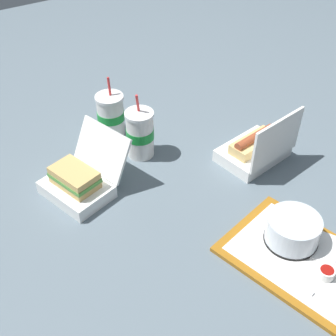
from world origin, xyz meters
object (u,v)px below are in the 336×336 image
food_tray (301,260)px  cake_container (293,231)px  clamshell_hotdog_corner (256,149)px  soda_cup_back (139,134)px  plastic_fork (292,281)px  clamshell_sandwich_center (79,181)px  ketchup_cup (326,273)px  soda_cup_front (111,115)px

food_tray → cake_container: 0.07m
clamshell_hotdog_corner → soda_cup_back: size_ratio=1.06×
plastic_fork → clamshell_sandwich_center: (0.56, 0.29, 0.03)m
food_tray → ketchup_cup: (-0.07, -0.01, 0.02)m
clamshell_sandwich_center → soda_cup_back: size_ratio=1.18×
cake_container → clamshell_hotdog_corner: size_ratio=0.60×
food_tray → clamshell_sandwich_center: 0.63m
clamshell_sandwich_center → soda_cup_front: bearing=-44.6°
food_tray → clamshell_hotdog_corner: bearing=-24.0°
ketchup_cup → clamshell_sandwich_center: 0.69m
clamshell_hotdog_corner → food_tray: bearing=156.0°
plastic_fork → soda_cup_back: bearing=-9.6°
plastic_fork → clamshell_hotdog_corner: bearing=-44.4°
food_tray → cake_container: bearing=-15.8°
ketchup_cup → clamshell_sandwich_center: size_ratio=0.16×
clamshell_sandwich_center → food_tray: bearing=-145.5°
clamshell_hotdog_corner → soda_cup_back: 0.36m
food_tray → clamshell_hotdog_corner: clamshell_hotdog_corner is taller
clamshell_sandwich_center → soda_cup_front: soda_cup_front is taller
ketchup_cup → clamshell_hotdog_corner: clamshell_hotdog_corner is taller
ketchup_cup → soda_cup_front: soda_cup_front is taller
ketchup_cup → food_tray: bearing=5.2°
clamshell_hotdog_corner → clamshell_sandwich_center: bearing=74.0°
soda_cup_front → clamshell_hotdog_corner: bearing=-139.8°
clamshell_sandwich_center → ketchup_cup: bearing=-148.3°
cake_container → plastic_fork: bearing=138.3°
plastic_fork → clamshell_hotdog_corner: 0.47m
food_tray → plastic_fork: size_ratio=3.84×
food_tray → cake_container: cake_container is taller
soda_cup_back → clamshell_hotdog_corner: bearing=-126.6°
plastic_fork → soda_cup_front: (0.78, 0.08, 0.06)m
clamshell_hotdog_corner → soda_cup_front: (0.37, 0.31, 0.03)m
cake_container → ketchup_cup: (-0.13, 0.01, -0.02)m
soda_cup_front → soda_cup_back: (-0.15, -0.02, 0.01)m
food_tray → soda_cup_front: 0.75m
plastic_fork → food_tray: bearing=-75.6°
ketchup_cup → soda_cup_back: 0.67m
soda_cup_front → soda_cup_back: bearing=-172.0°
ketchup_cup → plastic_fork: size_ratio=0.36×
food_tray → plastic_fork: plastic_fork is taller
cake_container → clamshell_hotdog_corner: clamshell_hotdog_corner is taller
ketchup_cup → clamshell_hotdog_corner: size_ratio=0.18×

